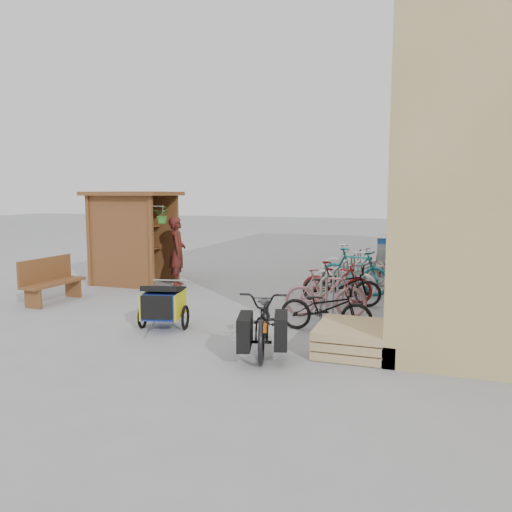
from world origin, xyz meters
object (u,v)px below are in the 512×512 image
(kiosk, at_px, (130,225))
(bike_7, at_px, (353,264))
(cargo_bike, at_px, (265,320))
(bike_2, at_px, (341,285))
(bench, at_px, (51,280))
(pallet_stack, at_px, (351,338))
(shopping_carts, at_px, (391,250))
(bike_0, at_px, (326,308))
(bike_3, at_px, (337,282))
(child_trailer, at_px, (163,303))
(person_kiosk, at_px, (177,252))
(bike_4, at_px, (345,277))
(bike_5, at_px, (354,271))
(bike_1, at_px, (325,293))
(bike_6, at_px, (359,269))

(kiosk, distance_m, bike_7, 5.90)
(cargo_bike, relative_size, bike_2, 1.20)
(bench, bearing_deg, pallet_stack, -10.29)
(shopping_carts, height_order, bike_0, shopping_carts)
(bench, relative_size, bike_0, 0.97)
(cargo_bike, bearing_deg, bike_3, 68.09)
(bike_3, bearing_deg, bike_0, -175.82)
(bench, height_order, bike_3, bench)
(child_trailer, xyz_separation_m, bike_2, (2.64, 2.84, -0.02))
(person_kiosk, distance_m, bike_0, 5.38)
(child_trailer, xyz_separation_m, bike_0, (2.73, 0.70, -0.04))
(child_trailer, height_order, cargo_bike, cargo_bike)
(bike_4, bearing_deg, pallet_stack, -153.37)
(bench, distance_m, bike_5, 6.85)
(bench, relative_size, person_kiosk, 0.87)
(cargo_bike, height_order, bike_1, cargo_bike)
(child_trailer, height_order, bike_3, bike_3)
(bike_2, bearing_deg, bike_1, 172.63)
(shopping_carts, height_order, bike_7, shopping_carts)
(pallet_stack, height_order, bike_5, bike_5)
(kiosk, height_order, person_kiosk, kiosk)
(kiosk, height_order, bike_5, kiosk)
(bike_3, bearing_deg, shopping_carts, -10.19)
(bench, relative_size, bike_3, 1.02)
(kiosk, xyz_separation_m, bike_3, (5.49, -0.59, -1.10))
(child_trailer, relative_size, bike_0, 0.90)
(child_trailer, bearing_deg, pallet_stack, -17.36)
(bike_0, bearing_deg, bike_7, 3.00)
(bike_3, bearing_deg, bike_1, 179.46)
(bench, xyz_separation_m, bike_2, (6.02, 1.76, -0.06))
(cargo_bike, bearing_deg, child_trailer, 147.10)
(bike_1, relative_size, bike_3, 1.04)
(shopping_carts, relative_size, child_trailer, 1.78)
(bike_1, xyz_separation_m, bike_2, (0.12, 1.15, -0.04))
(bike_3, bearing_deg, bike_5, -11.05)
(cargo_bike, xyz_separation_m, person_kiosk, (-3.77, 4.40, 0.39))
(bench, distance_m, child_trailer, 3.54)
(bike_4, bearing_deg, bike_2, -158.20)
(person_kiosk, xyz_separation_m, bike_5, (4.42, 0.48, -0.35))
(bike_1, height_order, bike_2, bike_1)
(child_trailer, xyz_separation_m, bike_1, (2.53, 1.69, 0.01))
(shopping_carts, height_order, bike_2, shopping_carts)
(bike_5, bearing_deg, cargo_bike, -167.85)
(bench, xyz_separation_m, bike_0, (6.10, -0.38, -0.08))
(bike_0, bearing_deg, bike_6, 0.85)
(bench, distance_m, bike_4, 6.61)
(bike_6, bearing_deg, bike_7, 38.81)
(kiosk, distance_m, bike_4, 5.63)
(child_trailer, xyz_separation_m, cargo_bike, (2.08, -0.67, 0.03))
(kiosk, relative_size, bike_5, 1.40)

